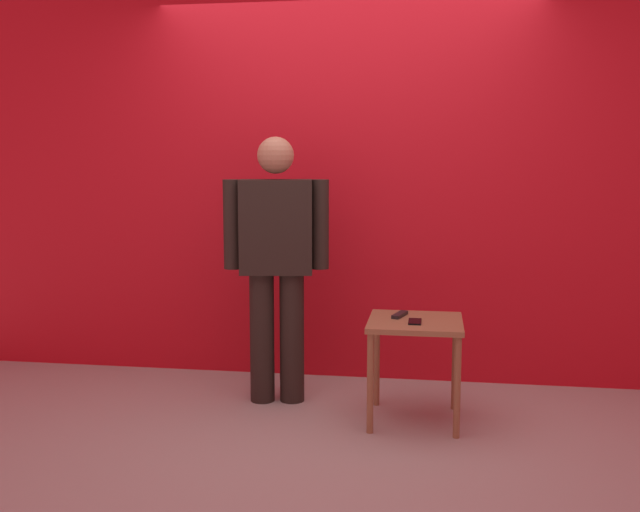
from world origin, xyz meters
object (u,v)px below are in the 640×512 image
tv_remote (400,315)px  side_table (415,336)px  standing_person (276,256)px  cell_phone (415,322)px

tv_remote → side_table: bearing=-25.4°
standing_person → side_table: 0.96m
cell_phone → tv_remote: bearing=121.5°
cell_phone → tv_remote: (-0.09, 0.15, 0.01)m
cell_phone → standing_person: bearing=161.2°
side_table → tv_remote: 0.16m
standing_person → tv_remote: standing_person is taller
cell_phone → tv_remote: size_ratio=0.85×
side_table → cell_phone: 0.11m
side_table → tv_remote: tv_remote is taller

